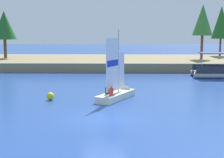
{
  "coord_description": "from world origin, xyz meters",
  "views": [
    {
      "loc": [
        0.9,
        -20.34,
        5.27
      ],
      "look_at": [
        0.33,
        8.01,
        1.2
      ],
      "focal_mm": 56.67,
      "sensor_mm": 36.0,
      "label": 1
    }
  ],
  "objects_px": {
    "shoreline_tree_midright": "(221,23)",
    "channel_buoy": "(50,96)",
    "shoreline_tree_midleft": "(4,25)",
    "sailboat": "(120,92)",
    "wooden_dock": "(217,73)",
    "shoreline_tree_centre": "(203,20)",
    "pontoon_boat": "(216,71)"
  },
  "relations": [
    {
      "from": "shoreline_tree_midleft",
      "to": "channel_buoy",
      "type": "relative_size",
      "value": 11.62
    },
    {
      "from": "wooden_dock",
      "to": "sailboat",
      "type": "distance_m",
      "value": 17.61
    },
    {
      "from": "wooden_dock",
      "to": "shoreline_tree_midright",
      "type": "bearing_deg",
      "value": 73.25
    },
    {
      "from": "shoreline_tree_midleft",
      "to": "wooden_dock",
      "type": "distance_m",
      "value": 29.36
    },
    {
      "from": "shoreline_tree_midleft",
      "to": "sailboat",
      "type": "height_order",
      "value": "shoreline_tree_midleft"
    },
    {
      "from": "shoreline_tree_midleft",
      "to": "wooden_dock",
      "type": "height_order",
      "value": "shoreline_tree_midleft"
    },
    {
      "from": "shoreline_tree_midleft",
      "to": "shoreline_tree_centre",
      "type": "xyz_separation_m",
      "value": [
        27.48,
        -0.61,
        0.69
      ]
    },
    {
      "from": "shoreline_tree_midleft",
      "to": "pontoon_boat",
      "type": "bearing_deg",
      "value": -22.91
    },
    {
      "from": "shoreline_tree_midright",
      "to": "sailboat",
      "type": "xyz_separation_m",
      "value": [
        -15.53,
        -28.21,
        -5.71
      ]
    },
    {
      "from": "shoreline_tree_midright",
      "to": "pontoon_boat",
      "type": "height_order",
      "value": "shoreline_tree_midright"
    },
    {
      "from": "pontoon_boat",
      "to": "shoreline_tree_midright",
      "type": "bearing_deg",
      "value": 74.63
    },
    {
      "from": "shoreline_tree_centre",
      "to": "channel_buoy",
      "type": "bearing_deg",
      "value": -125.23
    },
    {
      "from": "shoreline_tree_midleft",
      "to": "pontoon_boat",
      "type": "distance_m",
      "value": 29.31
    },
    {
      "from": "shoreline_tree_centre",
      "to": "channel_buoy",
      "type": "relative_size",
      "value": 13.12
    },
    {
      "from": "shoreline_tree_centre",
      "to": "wooden_dock",
      "type": "distance_m",
      "value": 10.74
    },
    {
      "from": "sailboat",
      "to": "pontoon_boat",
      "type": "relative_size",
      "value": 1.08
    },
    {
      "from": "shoreline_tree_midleft",
      "to": "sailboat",
      "type": "distance_m",
      "value": 28.59
    },
    {
      "from": "shoreline_tree_midright",
      "to": "channel_buoy",
      "type": "bearing_deg",
      "value": -125.33
    },
    {
      "from": "shoreline_tree_centre",
      "to": "sailboat",
      "type": "xyz_separation_m",
      "value": [
        -11.36,
        -22.41,
        -5.93
      ]
    },
    {
      "from": "pontoon_boat",
      "to": "sailboat",
      "type": "bearing_deg",
      "value": -129.89
    },
    {
      "from": "shoreline_tree_midright",
      "to": "sailboat",
      "type": "distance_m",
      "value": 32.7
    },
    {
      "from": "wooden_dock",
      "to": "sailboat",
      "type": "xyz_separation_m",
      "value": [
        -11.14,
        -13.64,
        0.26
      ]
    },
    {
      "from": "pontoon_boat",
      "to": "shoreline_tree_midleft",
      "type": "bearing_deg",
      "value": 158.82
    },
    {
      "from": "shoreline_tree_centre",
      "to": "pontoon_boat",
      "type": "height_order",
      "value": "shoreline_tree_centre"
    },
    {
      "from": "wooden_dock",
      "to": "pontoon_boat",
      "type": "distance_m",
      "value": 2.03
    },
    {
      "from": "shoreline_tree_centre",
      "to": "channel_buoy",
      "type": "xyz_separation_m",
      "value": [
        -16.49,
        -23.34,
        -6.09
      ]
    },
    {
      "from": "shoreline_tree_midright",
      "to": "pontoon_boat",
      "type": "xyz_separation_m",
      "value": [
        -5.06,
        -16.43,
        -5.48
      ]
    },
    {
      "from": "shoreline_tree_centre",
      "to": "sailboat",
      "type": "relative_size",
      "value": 1.35
    },
    {
      "from": "wooden_dock",
      "to": "channel_buoy",
      "type": "distance_m",
      "value": 21.84
    },
    {
      "from": "shoreline_tree_midright",
      "to": "channel_buoy",
      "type": "height_order",
      "value": "shoreline_tree_midright"
    },
    {
      "from": "wooden_dock",
      "to": "channel_buoy",
      "type": "height_order",
      "value": "channel_buoy"
    },
    {
      "from": "shoreline_tree_midleft",
      "to": "shoreline_tree_centre",
      "type": "relative_size",
      "value": 0.89
    }
  ]
}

